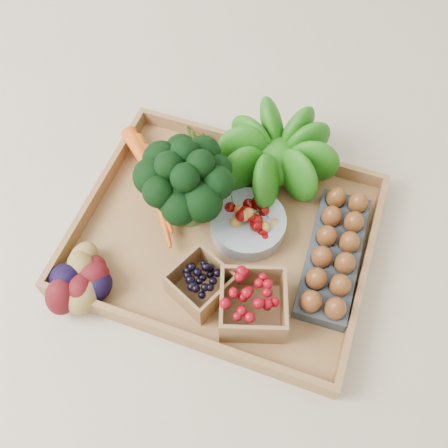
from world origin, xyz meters
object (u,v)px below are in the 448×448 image
(cherry_bowl, at_px, (248,224))
(egg_carton, at_px, (333,256))
(broccoli, at_px, (188,196))
(tray, at_px, (224,238))

(cherry_bowl, relative_size, egg_carton, 0.54)
(broccoli, bearing_deg, cherry_bowl, 4.25)
(broccoli, height_order, cherry_bowl, broccoli)
(cherry_bowl, height_order, egg_carton, cherry_bowl)
(tray, xyz_separation_m, cherry_bowl, (0.04, 0.03, 0.03))
(tray, bearing_deg, broccoli, 165.20)
(broccoli, relative_size, cherry_bowl, 1.21)
(broccoli, height_order, egg_carton, broccoli)
(tray, bearing_deg, egg_carton, 5.21)
(broccoli, bearing_deg, egg_carton, -0.35)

